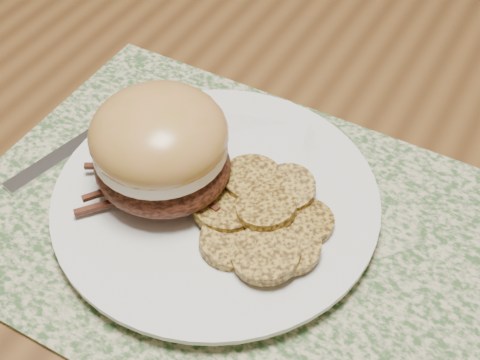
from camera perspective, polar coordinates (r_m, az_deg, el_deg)
name	(u,v)px	position (r m, az deg, el deg)	size (l,w,h in m)	color
dining_table	(282,98)	(0.81, 3.62, 6.98)	(1.50, 0.90, 0.75)	brown
placemat	(232,225)	(0.56, -0.66, -3.86)	(0.45, 0.33, 0.00)	#35562C
dinner_plate	(216,201)	(0.57, -2.05, -1.82)	(0.26, 0.26, 0.02)	white
pork_sandwich	(160,147)	(0.54, -6.82, 2.78)	(0.13, 0.12, 0.09)	black
roasted_potatoes	(262,214)	(0.54, 1.91, -2.92)	(0.13, 0.14, 0.03)	#A68330
fork	(98,132)	(0.65, -12.06, 4.00)	(0.06, 0.20, 0.00)	silver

